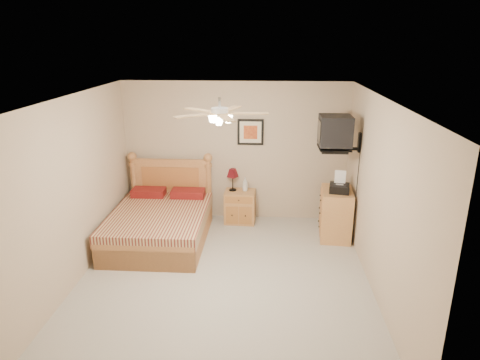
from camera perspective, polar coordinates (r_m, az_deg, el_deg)
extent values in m
plane|color=#A19B91|center=(6.10, -2.17, -13.17)|extent=(4.50, 4.50, 0.00)
cube|color=white|center=(5.24, -2.50, 10.78)|extent=(4.00, 4.50, 0.04)
cube|color=tan|center=(7.69, -0.62, 3.77)|extent=(4.00, 0.04, 2.50)
cube|color=tan|center=(3.55, -6.15, -14.92)|extent=(4.00, 0.04, 2.50)
cube|color=tan|center=(6.08, -21.42, -1.55)|extent=(0.04, 4.50, 2.50)
cube|color=tan|center=(5.71, 18.09, -2.46)|extent=(0.04, 4.50, 2.50)
cube|color=#C07747|center=(7.75, -0.01, -3.56)|extent=(0.56, 0.43, 0.59)
imported|color=silver|center=(7.64, 0.68, -0.55)|extent=(0.11, 0.11, 0.25)
cube|color=black|center=(7.57, 1.41, 6.41)|extent=(0.46, 0.04, 0.46)
cube|color=#BF703D|center=(7.31, 12.65, -4.41)|extent=(0.55, 0.74, 0.83)
imported|color=#C2B29C|center=(7.38, 12.51, -0.62)|extent=(0.21, 0.26, 0.02)
imported|color=gray|center=(7.38, 12.54, -0.44)|extent=(0.31, 0.33, 0.02)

